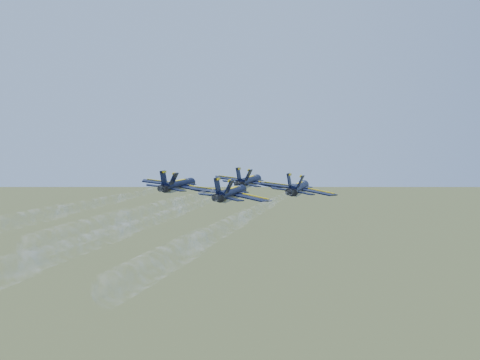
{
  "coord_description": "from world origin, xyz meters",
  "views": [
    {
      "loc": [
        -2.6,
        -108.78,
        118.0
      ],
      "look_at": [
        -1.66,
        3.75,
        105.95
      ],
      "focal_mm": 45.0,
      "sensor_mm": 36.0,
      "label": 1
    }
  ],
  "objects_px": {
    "jet_lead": "(250,181)",
    "jet_left": "(179,185)",
    "jet_right": "(299,188)",
    "jet_slot": "(232,193)"
  },
  "relations": [
    {
      "from": "jet_left",
      "to": "jet_right",
      "type": "bearing_deg",
      "value": 2.15
    },
    {
      "from": "jet_lead",
      "to": "jet_left",
      "type": "distance_m",
      "value": 15.12
    },
    {
      "from": "jet_lead",
      "to": "jet_slot",
      "type": "distance_m",
      "value": 19.26
    },
    {
      "from": "jet_lead",
      "to": "jet_slot",
      "type": "bearing_deg",
      "value": -85.68
    },
    {
      "from": "jet_lead",
      "to": "jet_right",
      "type": "height_order",
      "value": "same"
    },
    {
      "from": "jet_lead",
      "to": "jet_left",
      "type": "relative_size",
      "value": 1.0
    },
    {
      "from": "jet_lead",
      "to": "jet_slot",
      "type": "height_order",
      "value": "same"
    },
    {
      "from": "jet_left",
      "to": "jet_slot",
      "type": "distance_m",
      "value": 15.89
    },
    {
      "from": "jet_left",
      "to": "jet_right",
      "type": "distance_m",
      "value": 22.8
    },
    {
      "from": "jet_left",
      "to": "jet_slot",
      "type": "bearing_deg",
      "value": -35.83
    }
  ]
}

